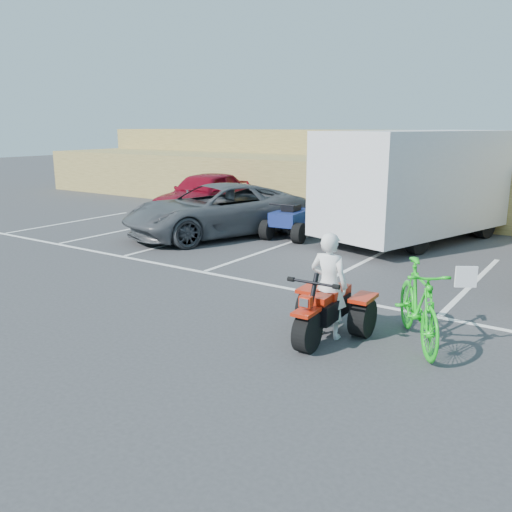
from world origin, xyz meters
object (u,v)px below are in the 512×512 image
Objects in this scene: grey_pickup at (216,210)px; red_trike_atv at (323,339)px; rider at (329,285)px; cargo_trailer at (422,182)px; quad_atv_blue at (291,238)px; green_dirt_bike at (419,304)px; quad_atv_green at (334,235)px; red_car at (205,194)px.

red_trike_atv is at bearing -18.67° from grey_pickup.
rider is 0.30× the size of grey_pickup.
grey_pickup is (-6.57, 5.59, 0.79)m from red_trike_atv.
red_trike_atv is 8.85m from cargo_trailer.
quad_atv_blue is (-4.48, 6.41, -0.85)m from rider.
green_dirt_bike is 8.60m from quad_atv_green.
red_trike_atv is 1.22× the size of quad_atv_green.
red_car reaches higher than quad_atv_green.
cargo_trailer is (-1.26, 8.59, 1.71)m from red_trike_atv.
red_trike_atv is 1.57m from green_dirt_bike.
quad_atv_blue is at bearing 101.75° from green_dirt_bike.
grey_pickup reaches higher than green_dirt_bike.
red_car is 8.10m from cargo_trailer.
cargo_trailer is at bearing -5.58° from red_car.
quad_atv_blue is 1.27× the size of quad_atv_green.
rider is at bearing -60.75° from quad_atv_blue.
cargo_trailer is (-2.53, 7.94, 1.07)m from green_dirt_bike.
quad_atv_green is (2.97, 2.10, -0.79)m from grey_pickup.
quad_atv_green is at bearing 113.04° from red_trike_atv.
red_trike_atv reaches higher than quad_atv_green.
rider reaches higher than red_trike_atv.
red_car is at bearing 136.02° from red_trike_atv.
green_dirt_bike is 1.58× the size of quad_atv_green.
red_trike_atv is at bearing -44.79° from quad_atv_green.
rider is 0.79× the size of green_dirt_bike.
quad_atv_green is at bearing -142.24° from cargo_trailer.
cargo_trailer is at bearing 26.38° from quad_atv_blue.
rider is at bearing -48.61° from red_car.
cargo_trailer is 4.18m from quad_atv_blue.
red_trike_atv is 0.34× the size of red_car.
red_trike_atv is 0.97× the size of rider.
green_dirt_bike is (1.28, 0.65, 0.65)m from red_trike_atv.
red_car is (-2.74, 2.77, 0.03)m from grey_pickup.
quad_atv_blue is (-3.23, -2.03, -1.71)m from cargo_trailer.
grey_pickup reaches higher than red_trike_atv.
cargo_trailer reaches higher than rider.
quad_atv_green is at bearing -66.55° from rider.
rider reaches higher than quad_atv_green.
rider is 8.40m from quad_atv_green.
red_car is 3.56× the size of quad_atv_green.
rider is at bearing -17.92° from grey_pickup.
quad_atv_blue is at bearing 122.36° from red_trike_atv.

